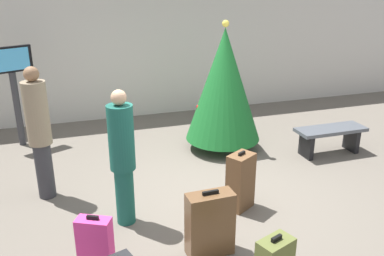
{
  "coord_description": "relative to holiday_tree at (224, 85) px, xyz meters",
  "views": [
    {
      "loc": [
        -1.79,
        -4.68,
        2.89
      ],
      "look_at": [
        -0.12,
        0.48,
        0.9
      ],
      "focal_mm": 37.87,
      "sensor_mm": 36.0,
      "label": 1
    }
  ],
  "objects": [
    {
      "name": "ground_plane",
      "position": [
        -0.83,
        -1.63,
        -1.18
      ],
      "size": [
        16.0,
        16.0,
        0.0
      ],
      "primitive_type": "plane",
      "color": "#665E54"
    },
    {
      "name": "back_wall",
      "position": [
        -0.83,
        2.43,
        0.25
      ],
      "size": [
        16.0,
        0.2,
        2.86
      ],
      "primitive_type": "cube",
      "color": "beige",
      "rests_on": "ground_plane"
    },
    {
      "name": "holiday_tree",
      "position": [
        0.0,
        0.0,
        0.0
      ],
      "size": [
        1.32,
        1.32,
        2.28
      ],
      "color": "#4C3319",
      "rests_on": "ground_plane"
    },
    {
      "name": "flight_info_kiosk",
      "position": [
        -3.48,
        1.31,
        0.05
      ],
      "size": [
        0.71,
        0.38,
        1.82
      ],
      "color": "#333338",
      "rests_on": "ground_plane"
    },
    {
      "name": "waiting_bench",
      "position": [
        1.69,
        -0.81,
        -0.83
      ],
      "size": [
        1.24,
        0.44,
        0.48
      ],
      "color": "#4C5159",
      "rests_on": "ground_plane"
    },
    {
      "name": "traveller_0",
      "position": [
        -3.01,
        -0.86,
        -0.19
      ],
      "size": [
        0.44,
        0.44,
        1.86
      ],
      "color": "#333338",
      "rests_on": "ground_plane"
    },
    {
      "name": "traveller_1",
      "position": [
        -2.06,
        -1.85,
        -0.26
      ],
      "size": [
        0.33,
        0.33,
        1.73
      ],
      "color": "#19594C",
      "rests_on": "ground_plane"
    },
    {
      "name": "suitcase_2",
      "position": [
        -2.5,
        -2.74,
        -0.84
      ],
      "size": [
        0.38,
        0.3,
        0.71
      ],
      "color": "#E5388C",
      "rests_on": "ground_plane"
    },
    {
      "name": "suitcase_3",
      "position": [
        -1.27,
        -2.76,
        -0.8
      ],
      "size": [
        0.52,
        0.25,
        0.79
      ],
      "color": "brown",
      "rests_on": "ground_plane"
    },
    {
      "name": "suitcase_5",
      "position": [
        -0.55,
        -1.98,
        -0.79
      ],
      "size": [
        0.42,
        0.39,
        0.81
      ],
      "color": "brown",
      "rests_on": "ground_plane"
    }
  ]
}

